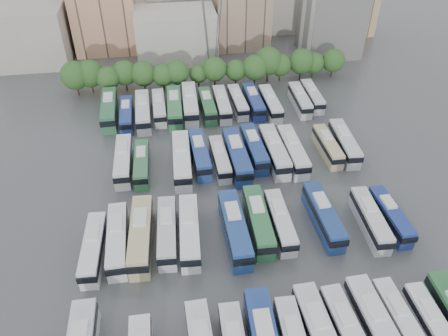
{
  "coord_description": "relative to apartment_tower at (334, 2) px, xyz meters",
  "views": [
    {
      "loc": [
        -9.7,
        -49.47,
        46.67
      ],
      "look_at": [
        -1.47,
        6.82,
        3.0
      ],
      "focal_mm": 35.0,
      "sensor_mm": 36.0,
      "label": 1
    }
  ],
  "objects": [
    {
      "name": "ground",
      "position": [
        -34.0,
        -58.0,
        -13.0
      ],
      "size": [
        220.0,
        220.0,
        0.0
      ],
      "primitive_type": "plane",
      "color": "#424447",
      "rests_on": "ground"
    },
    {
      "name": "tree_line",
      "position": [
        -35.0,
        -15.82,
        -8.65
      ],
      "size": [
        64.95,
        7.78,
        8.28
      ],
      "color": "black",
      "rests_on": "ground"
    },
    {
      "name": "city_buildings",
      "position": [
        -41.46,
        13.86,
        -5.13
      ],
      "size": [
        102.0,
        35.0,
        20.0
      ],
      "color": "#9E998E",
      "rests_on": "ground"
    },
    {
      "name": "apartment_tower",
      "position": [
        0.0,
        0.0,
        0.0
      ],
      "size": [
        14.0,
        14.0,
        26.0
      ],
      "primitive_type": "cube",
      "color": "silver",
      "rests_on": "ground"
    },
    {
      "name": "bus_r0_s9",
      "position": [
        -25.87,
        -82.14,
        -11.19
      ],
      "size": [
        3.16,
        11.84,
        3.68
      ],
      "rotation": [
        0.0,
        0.0,
        0.05
      ],
      "color": "silver",
      "rests_on": "ground"
    },
    {
      "name": "bus_r0_s10",
      "position": [
        -22.4,
        -82.13,
        -11.0
      ],
      "size": [
        3.29,
        13.08,
        4.07
      ],
      "rotation": [
        0.0,
        0.0,
        0.04
      ],
      "color": "silver",
      "rests_on": "ground"
    },
    {
      "name": "bus_r0_s11",
      "position": [
        -19.26,
        -81.59,
        -11.3
      ],
      "size": [
        2.78,
        11.1,
        3.46
      ],
      "rotation": [
        0.0,
        0.0,
        0.03
      ],
      "color": "silver",
      "rests_on": "ground"
    },
    {
      "name": "bus_r0_s12",
      "position": [
        -15.79,
        -82.67,
        -11.34
      ],
      "size": [
        2.38,
        10.8,
        3.39
      ],
      "rotation": [
        0.0,
        0.0,
        0.0
      ],
      "color": "white",
      "rests_on": "ground"
    },
    {
      "name": "bus_r1_s0",
      "position": [
        -55.46,
        -64.84,
        -11.22
      ],
      "size": [
        2.99,
        11.67,
        3.63
      ],
      "rotation": [
        0.0,
        0.0,
        -0.04
      ],
      "color": "white",
      "rests_on": "ground"
    },
    {
      "name": "bus_r1_s1",
      "position": [
        -52.27,
        -63.81,
        -11.11
      ],
      "size": [
        2.92,
        12.33,
        3.85
      ],
      "rotation": [
        0.0,
        0.0,
        0.02
      ],
      "color": "silver",
      "rests_on": "ground"
    },
    {
      "name": "bus_r1_s2",
      "position": [
        -49.04,
        -63.52,
        -10.94
      ],
      "size": [
        3.58,
        13.47,
        4.19
      ],
      "rotation": [
        0.0,
        0.0,
        -0.05
      ],
      "color": "#C7B788",
      "rests_on": "ground"
    },
    {
      "name": "bus_r1_s3",
      "position": [
        -45.39,
        -63.21,
        -11.15
      ],
      "size": [
        3.13,
        12.13,
        3.78
      ],
      "rotation": [
        0.0,
        0.0,
        -0.04
      ],
      "color": "silver",
      "rests_on": "ground"
    },
    {
      "name": "bus_r1_s4",
      "position": [
        -42.24,
        -63.68,
        -11.06
      ],
      "size": [
        3.4,
        12.73,
        3.95
      ],
      "rotation": [
        0.0,
        0.0,
        -0.05
      ],
      "color": "white",
      "rests_on": "ground"
    },
    {
      "name": "bus_r1_s6",
      "position": [
        -35.83,
        -64.17,
        -10.93
      ],
      "size": [
        3.18,
        13.48,
        4.21
      ],
      "rotation": [
        0.0,
        0.0,
        0.02
      ],
      "color": "navy",
      "rests_on": "ground"
    },
    {
      "name": "bus_r1_s7",
      "position": [
        -32.16,
        -63.03,
        -11.04
      ],
      "size": [
        3.03,
        12.78,
        3.99
      ],
      "rotation": [
        0.0,
        0.0,
        -0.02
      ],
      "color": "#2D6B3F",
      "rests_on": "ground"
    },
    {
      "name": "bus_r1_s8",
      "position": [
        -28.99,
        -63.45,
        -11.23
      ],
      "size": [
        2.57,
        11.5,
        3.6
      ],
      "rotation": [
        0.0,
        0.0,
        -0.01
      ],
      "color": "silver",
      "rests_on": "ground"
    },
    {
      "name": "bus_r1_s10",
      "position": [
        -22.4,
        -63.33,
        -11.09
      ],
      "size": [
        2.97,
        12.46,
        3.89
      ],
      "rotation": [
        0.0,
        0.0,
        0.02
      ],
      "color": "navy",
      "rests_on": "ground"
    },
    {
      "name": "bus_r1_s12",
      "position": [
        -15.78,
        -64.94,
        -11.2
      ],
      "size": [
        3.05,
        11.77,
        3.66
      ],
      "rotation": [
        0.0,
        0.0,
        -0.04
      ],
      "color": "silver",
      "rests_on": "ground"
    },
    {
      "name": "bus_r1_s13",
      "position": [
        -12.47,
        -64.55,
        -11.31
      ],
      "size": [
        2.69,
        11.04,
        3.45
      ],
      "rotation": [
        0.0,
        0.0,
        0.03
      ],
      "color": "navy",
      "rests_on": "ground"
    },
    {
      "name": "bus_r2_s1",
      "position": [
        -52.15,
        -45.13,
        -11.11
      ],
      "size": [
        2.73,
        12.31,
        3.86
      ],
      "rotation": [
        0.0,
        0.0,
        -0.0
      ],
      "color": "silver",
      "rests_on": "ground"
    },
    {
      "name": "bus_r2_s2",
      "position": [
        -49.03,
        -46.25,
        -11.27
      ],
      "size": [
        2.66,
        11.27,
        3.52
      ],
      "rotation": [
        0.0,
        0.0,
        -0.02
      ],
      "color": "#307043",
      "rests_on": "ground"
    },
    {
      "name": "bus_r2_s4",
      "position": [
        -42.15,
        -46.62,
        -10.9
      ],
      "size": [
        3.38,
        13.7,
        4.27
      ],
      "rotation": [
        0.0,
        0.0,
        -0.03
      ],
      "color": "silver",
      "rests_on": "ground"
    },
    {
      "name": "bus_r2_s5",
      "position": [
        -38.9,
        -45.04,
        -11.14
      ],
      "size": [
        3.1,
        12.2,
        3.8
      ],
      "rotation": [
        0.0,
        0.0,
        0.04
      ],
      "color": "navy",
      "rests_on": "ground"
    },
    {
      "name": "bus_r2_s6",
      "position": [
        -35.53,
        -46.74,
        -11.3
      ],
      "size": [
        2.74,
        11.08,
        3.45
      ],
      "rotation": [
        0.0,
        0.0,
        0.03
      ],
      "color": "silver",
      "rests_on": "ground"
    },
    {
      "name": "bus_r2_s7",
      "position": [
        -32.55,
        -46.9,
        -10.9
      ],
      "size": [
        3.34,
        13.69,
        4.27
      ],
      "rotation": [
        0.0,
        0.0,
        0.03
      ],
      "color": "navy",
      "rests_on": "ground"
    },
    {
      "name": "bus_r2_s8",
      "position": [
        -29.09,
        -44.76,
        -11.09
      ],
      "size": [
        3.2,
        12.52,
        3.9
      ],
      "rotation": [
        0.0,
        0.0,
        0.04
      ],
      "color": "navy",
      "rests_on": "ground"
    },
    {
      "name": "bus_r2_s9",
      "position": [
        -25.73,
        -46.3,
        -10.97
      ],
      "size": [
        3.13,
        13.24,
        4.14
      ],
      "rotation": [
        0.0,
        0.0,
        0.02
      ],
      "color": "silver",
      "rests_on": "ground"
    },
    {
      "name": "bus_r2_s10",
      "position": [
        -22.51,
        -46.75,
        -11.01
      ],
      "size": [
        2.89,
        12.93,
        4.05
      ],
      "rotation": [
        0.0,
        0.0,
        0.01
      ],
      "color": "silver",
      "rests_on": "ground"
    },
    {
      "name": "bus_r2_s12",
      "position": [
        -15.67,
        -45.74,
        -11.31
      ],
      "size": [
        2.51,
        11.03,
        3.45
      ],
      "rotation": [
        0.0,
        0.0,
        0.01
      ],
      "color": "#BEB583",
      "rests_on": "ground"
    },
    {
      "name": "bus_r2_s13",
      "position": [
        -12.41,
        -45.43,
        -11.12
      ],
      "size": [
        3.29,
        12.33,
        3.83
      ],
      "rotation": [
        0.0,
        0.0,
        -0.05
      ],
      "color": "silver",
      "rests_on": "ground"
    },
    {
      "name": "bus_r3_s0",
      "position": [
        -55.62,
        -27.09,
        -10.92
      ],
      "size": [
        3.33,
        13.58,
        4.24
      ],
      "rotation": [
        0.0,
        0.0,
        0.03
      ],
      "color": "#2B6541",
      "rests_on": "ground"
    },
    {
      "name": "bus_r3_s1",
      "position": [
        -52.14,
        -29.12,
        -11.26
      ],
      "size": [
        2.64,
        11.31,
        3.54
      ],
      "rotation": [
        0.0,
        0.0,
        0.02
      ],
      "color": "navy",
      "rests_on": "ground"
    },
    {
      "name": "bus_r3_s2",
      "position": [
        -48.8,
        -28.87,
        -10.98
      ],
      "size": [
        3.13,
        13.15,
        4.11
      ],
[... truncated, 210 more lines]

